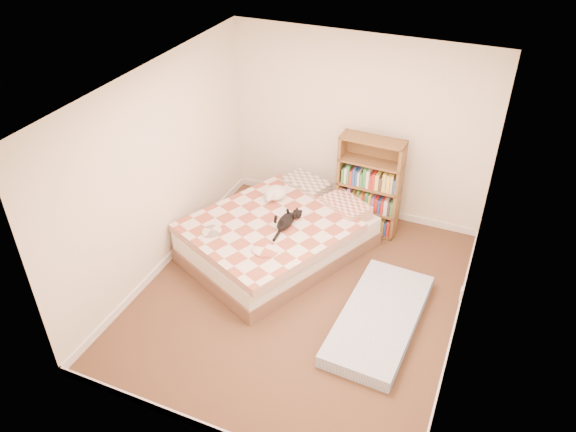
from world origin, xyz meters
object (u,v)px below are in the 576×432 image
at_px(floor_mattress, 379,319).
at_px(white_dog, 276,193).
at_px(bed, 280,234).
at_px(bookshelf, 368,196).
at_px(black_cat, 287,220).

xyz_separation_m(floor_mattress, white_dog, (-1.74, 1.15, 0.53)).
distance_m(bed, floor_mattress, 1.71).
relative_size(bed, bookshelf, 1.94).
bearing_deg(bed, bookshelf, 71.67).
relative_size(bookshelf, black_cat, 2.16).
height_order(floor_mattress, white_dog, white_dog).
bearing_deg(bookshelf, bed, -131.21).
height_order(bookshelf, black_cat, bookshelf).
relative_size(bed, black_cat, 4.19).
bearing_deg(bed, white_dog, 144.45).
bearing_deg(bookshelf, floor_mattress, -67.23).
xyz_separation_m(bookshelf, white_dog, (-1.09, -0.55, 0.09)).
distance_m(bookshelf, white_dog, 1.22).
relative_size(bookshelf, floor_mattress, 0.79).
xyz_separation_m(floor_mattress, black_cat, (-1.37, 0.67, 0.51)).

